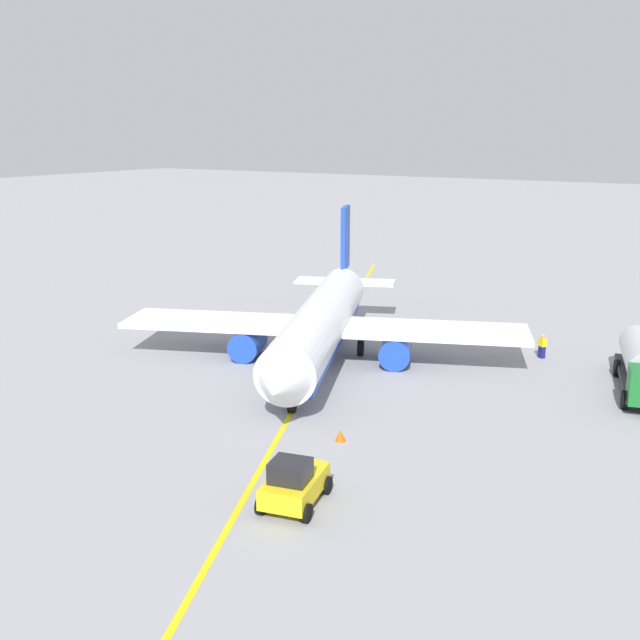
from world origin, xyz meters
name	(u,v)px	position (x,y,z in m)	size (l,w,h in m)	color
ground_plane	(320,362)	(0.00, 0.00, 0.00)	(400.00, 400.00, 0.00)	#939399
airplane	(321,324)	(-0.48, -0.19, 2.56)	(28.91, 28.02, 9.48)	white
pushback_tug	(294,483)	(17.76, 9.45, 1.01)	(3.93, 2.95, 2.20)	yellow
refueling_worker	(542,347)	(-8.92, 12.90, 0.82)	(0.60, 0.63, 1.71)	navy
safety_cone_nose	(340,435)	(10.95, 7.86, 0.32)	(0.57, 0.57, 0.63)	#F2590F
taxi_line_marking	(320,362)	(0.00, 0.00, 0.01)	(78.09, 0.30, 0.01)	yellow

